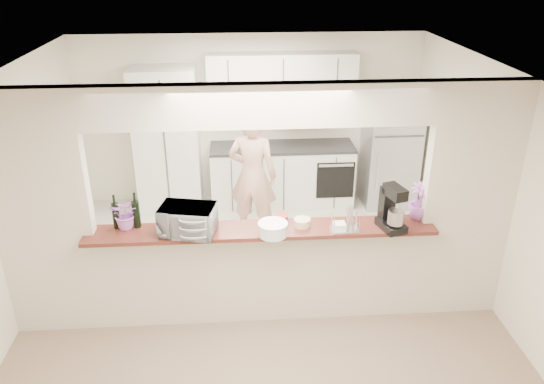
{
  "coord_description": "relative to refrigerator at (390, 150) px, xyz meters",
  "views": [
    {
      "loc": [
        -0.22,
        -4.57,
        3.57
      ],
      "look_at": [
        0.13,
        0.3,
        1.31
      ],
      "focal_mm": 35.0,
      "sensor_mm": 36.0,
      "label": 1
    }
  ],
  "objects": [
    {
      "name": "floor",
      "position": [
        -2.05,
        -2.65,
        -0.85
      ],
      "size": [
        6.0,
        6.0,
        0.0
      ],
      "primitive_type": "plane",
      "color": "gray",
      "rests_on": "ground"
    },
    {
      "name": "tile_overlay",
      "position": [
        -2.05,
        -1.1,
        -0.84
      ],
      "size": [
        5.0,
        2.9,
        0.01
      ],
      "primitive_type": "cube",
      "color": "beige",
      "rests_on": "floor"
    },
    {
      "name": "partition",
      "position": [
        -2.05,
        -2.65,
        0.63
      ],
      "size": [
        5.0,
        0.15,
        2.5
      ],
      "color": "beige",
      "rests_on": "floor"
    },
    {
      "name": "bar_counter",
      "position": [
        -2.05,
        -2.65,
        -0.27
      ],
      "size": [
        3.4,
        0.38,
        1.09
      ],
      "color": "beige",
      "rests_on": "floor"
    },
    {
      "name": "kitchen_cabinets",
      "position": [
        -2.24,
        0.07,
        0.12
      ],
      "size": [
        3.15,
        0.62,
        2.25
      ],
      "color": "silver",
      "rests_on": "floor"
    },
    {
      "name": "refrigerator",
      "position": [
        0.0,
        0.0,
        0.0
      ],
      "size": [
        0.75,
        0.7,
        1.7
      ],
      "primitive_type": "cube",
      "color": "#ADAEB2",
      "rests_on": "floor"
    },
    {
      "name": "flower_left",
      "position": [
        -3.35,
        -2.6,
        0.39
      ],
      "size": [
        0.34,
        0.32,
        0.31
      ],
      "primitive_type": "imported",
      "rotation": [
        0.0,
        0.0,
        -0.32
      ],
      "color": "#EC7CDF",
      "rests_on": "bar_counter"
    },
    {
      "name": "wine_bottle_a",
      "position": [
        -3.45,
        -2.58,
        0.38
      ],
      "size": [
        0.07,
        0.07,
        0.35
      ],
      "color": "black",
      "rests_on": "bar_counter"
    },
    {
      "name": "wine_bottle_b",
      "position": [
        -3.25,
        -2.58,
        0.38
      ],
      "size": [
        0.07,
        0.07,
        0.36
      ],
      "color": "black",
      "rests_on": "bar_counter"
    },
    {
      "name": "toaster_oven",
      "position": [
        -2.75,
        -2.75,
        0.38
      ],
      "size": [
        0.57,
        0.44,
        0.28
      ],
      "primitive_type": "imported",
      "rotation": [
        0.0,
        0.0,
        -0.21
      ],
      "color": "#AAAAAF",
      "rests_on": "bar_counter"
    },
    {
      "name": "serving_bowls",
      "position": [
        -2.67,
        -2.82,
        0.36
      ],
      "size": [
        0.33,
        0.33,
        0.23
      ],
      "primitive_type": "imported",
      "rotation": [
        0.0,
        0.0,
        -0.03
      ],
      "color": "white",
      "rests_on": "bar_counter"
    },
    {
      "name": "plate_stack_a",
      "position": [
        -1.95,
        -2.84,
        0.31
      ],
      "size": [
        0.28,
        0.28,
        0.13
      ],
      "color": "white",
      "rests_on": "bar_counter"
    },
    {
      "name": "plate_stack_b",
      "position": [
        -1.95,
        -2.84,
        0.29
      ],
      "size": [
        0.26,
        0.26,
        0.09
      ],
      "color": "white",
      "rests_on": "bar_counter"
    },
    {
      "name": "red_bowl",
      "position": [
        -1.85,
        -2.57,
        0.27
      ],
      "size": [
        0.14,
        0.14,
        0.07
      ],
      "primitive_type": "cylinder",
      "color": "maroon",
      "rests_on": "bar_counter"
    },
    {
      "name": "tan_bowl",
      "position": [
        -1.65,
        -2.68,
        0.28
      ],
      "size": [
        0.16,
        0.16,
        0.08
      ],
      "primitive_type": "cylinder",
      "color": "beige",
      "rests_on": "bar_counter"
    },
    {
      "name": "utensil_caddy",
      "position": [
        -1.25,
        -2.8,
        0.35
      ],
      "size": [
        0.27,
        0.16,
        0.25
      ],
      "color": "silver",
      "rests_on": "bar_counter"
    },
    {
      "name": "stand_mixer",
      "position": [
        -0.8,
        -2.79,
        0.44
      ],
      "size": [
        0.27,
        0.34,
        0.45
      ],
      "color": "black",
      "rests_on": "bar_counter"
    },
    {
      "name": "flower_right",
      "position": [
        -0.47,
        -2.6,
        0.43
      ],
      "size": [
        0.22,
        0.22,
        0.38
      ],
      "primitive_type": "imported",
      "rotation": [
        0.0,
        0.0,
        0.0
      ],
      "color": "#A462B7",
      "rests_on": "bar_counter"
    },
    {
      "name": "person",
      "position": [
        -2.07,
        -0.9,
        0.02
      ],
      "size": [
        0.73,
        0.59,
        1.75
      ],
      "primitive_type": "imported",
      "rotation": [
        0.0,
        0.0,
        2.85
      ],
      "color": "#DBA58E",
      "rests_on": "floor"
    }
  ]
}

